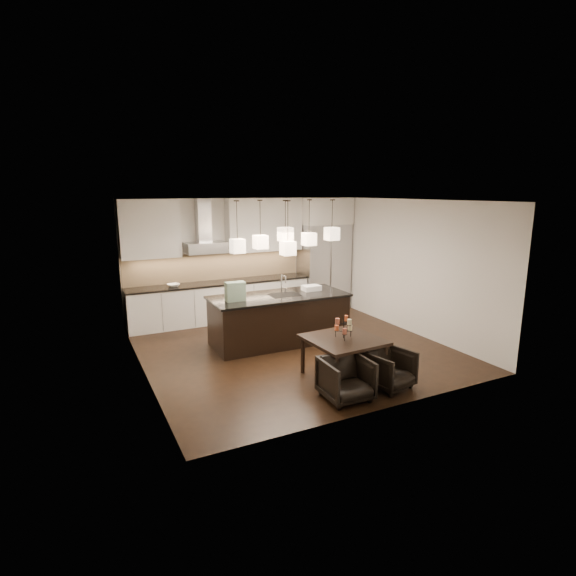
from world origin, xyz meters
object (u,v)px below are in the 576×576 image
dining_table (343,358)px  armchair_right (389,369)px  island_body (279,320)px  refrigerator (324,267)px  armchair_left (346,379)px

dining_table → armchair_right: dining_table is taller
dining_table → armchair_right: size_ratio=1.69×
island_body → armchair_right: island_body is taller
island_body → armchair_right: (0.60, -2.66, -0.16)m
refrigerator → armchair_right: size_ratio=3.28×
refrigerator → island_body: (-2.18, -1.94, -0.61)m
island_body → refrigerator: bearing=42.5°
dining_table → armchair_right: (0.42, -0.64, -0.03)m
dining_table → armchair_left: 0.79m
refrigerator → dining_table: 4.49m
refrigerator → dining_table: (-1.99, -3.95, -0.74)m
island_body → armchair_left: island_body is taller
refrigerator → armchair_left: size_ratio=3.14×
island_body → dining_table: (0.19, -2.02, -0.13)m
refrigerator → dining_table: refrigerator is taller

